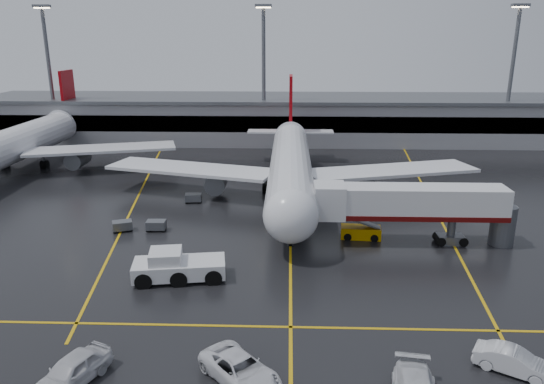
{
  "coord_description": "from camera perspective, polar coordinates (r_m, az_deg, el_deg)",
  "views": [
    {
      "loc": [
        -0.26,
        -54.05,
        19.83
      ],
      "look_at": [
        -2.0,
        -2.0,
        4.0
      ],
      "focal_mm": 33.71,
      "sensor_mm": 36.0,
      "label": 1
    }
  ],
  "objects": [
    {
      "name": "ground",
      "position": [
        57.57,
        2.06,
        -3.25
      ],
      "size": [
        220.0,
        220.0,
        0.0
      ],
      "primitive_type": "plane",
      "color": "black",
      "rests_on": "ground"
    },
    {
      "name": "apron_line_centre",
      "position": [
        57.57,
        2.06,
        -3.24
      ],
      "size": [
        0.25,
        90.0,
        0.02
      ],
      "primitive_type": "cube",
      "color": "gold",
      "rests_on": "ground"
    },
    {
      "name": "apron_line_stop",
      "position": [
        37.68,
        2.1,
        -14.84
      ],
      "size": [
        60.0,
        0.25,
        0.02
      ],
      "primitive_type": "cube",
      "color": "gold",
      "rests_on": "ground"
    },
    {
      "name": "apron_line_left",
      "position": [
        69.89,
        -14.58,
        -0.13
      ],
      "size": [
        9.99,
        69.35,
        0.02
      ],
      "primitive_type": "cube",
      "rotation": [
        0.0,
        0.0,
        0.14
      ],
      "color": "gold",
      "rests_on": "ground"
    },
    {
      "name": "apron_line_right",
      "position": [
        69.49,
        17.06,
        -0.43
      ],
      "size": [
        7.57,
        69.64,
        0.02
      ],
      "primitive_type": "cube",
      "rotation": [
        0.0,
        0.0,
        -0.1
      ],
      "color": "gold",
      "rests_on": "ground"
    },
    {
      "name": "terminal",
      "position": [
        103.15,
        2.06,
        8.25
      ],
      "size": [
        122.0,
        19.0,
        8.6
      ],
      "color": "gray",
      "rests_on": "ground"
    },
    {
      "name": "light_mast_left",
      "position": [
        106.09,
        -23.64,
        12.65
      ],
      "size": [
        3.0,
        1.2,
        25.45
      ],
      "color": "#595B60",
      "rests_on": "ground"
    },
    {
      "name": "light_mast_mid",
      "position": [
        96.31,
        -0.94,
        13.72
      ],
      "size": [
        3.0,
        1.2,
        25.45
      ],
      "color": "#595B60",
      "rests_on": "ground"
    },
    {
      "name": "light_mast_right",
      "position": [
        104.28,
        25.25,
        12.4
      ],
      "size": [
        3.0,
        1.2,
        25.45
      ],
      "color": "#595B60",
      "rests_on": "ground"
    },
    {
      "name": "main_airliner",
      "position": [
        65.63,
        2.09,
        3.13
      ],
      "size": [
        48.8,
        45.6,
        14.1
      ],
      "color": "silver",
      "rests_on": "ground"
    },
    {
      "name": "second_airliner",
      "position": [
        87.88,
        -26.58,
        4.88
      ],
      "size": [
        48.8,
        45.6,
        14.1
      ],
      "color": "silver",
      "rests_on": "ground"
    },
    {
      "name": "jet_bridge",
      "position": [
        52.04,
        15.3,
        -1.5
      ],
      "size": [
        19.9,
        3.4,
        6.05
      ],
      "color": "silver",
      "rests_on": "ground"
    },
    {
      "name": "pushback_tractor",
      "position": [
        44.58,
        -10.6,
        -8.25
      ],
      "size": [
        8.09,
        4.32,
        2.76
      ],
      "color": "silver",
      "rests_on": "ground"
    },
    {
      "name": "belt_loader",
      "position": [
        53.38,
        9.88,
        -4.44
      ],
      "size": [
        4.16,
        2.19,
        2.55
      ],
      "color": "#CF9000",
      "rests_on": "ground"
    },
    {
      "name": "service_van_a",
      "position": [
        32.3,
        -3.55,
        -19.21
      ],
      "size": [
        5.9,
        6.09,
        1.61
      ],
      "primitive_type": "imported",
      "rotation": [
        0.0,
        0.0,
        0.74
      ],
      "color": "silver",
      "rests_on": "ground"
    },
    {
      "name": "service_van_c",
      "position": [
        36.18,
        25.41,
        -16.71
      ],
      "size": [
        4.86,
        3.83,
        1.55
      ],
      "primitive_type": "imported",
      "rotation": [
        0.0,
        0.0,
        1.03
      ],
      "color": "silver",
      "rests_on": "ground"
    },
    {
      "name": "service_van_d",
      "position": [
        34.11,
        -21.5,
        -18.13
      ],
      "size": [
        4.08,
        5.71,
        1.81
      ],
      "primitive_type": "imported",
      "rotation": [
        0.0,
        0.0,
        -0.41
      ],
      "color": "silver",
      "rests_on": "ground"
    },
    {
      "name": "baggage_cart_a",
      "position": [
        55.93,
        -12.81,
        -3.61
      ],
      "size": [
        2.04,
        1.37,
        1.12
      ],
      "color": "#595B60",
      "rests_on": "ground"
    },
    {
      "name": "baggage_cart_b",
      "position": [
        56.71,
        -16.37,
        -3.6
      ],
      "size": [
        2.34,
        1.95,
        1.12
      ],
      "color": "#595B60",
      "rests_on": "ground"
    },
    {
      "name": "baggage_cart_c",
      "position": [
        64.51,
        -8.77,
        -0.62
      ],
      "size": [
        2.12,
        1.5,
        1.12
      ],
      "color": "#595B60",
      "rests_on": "ground"
    }
  ]
}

